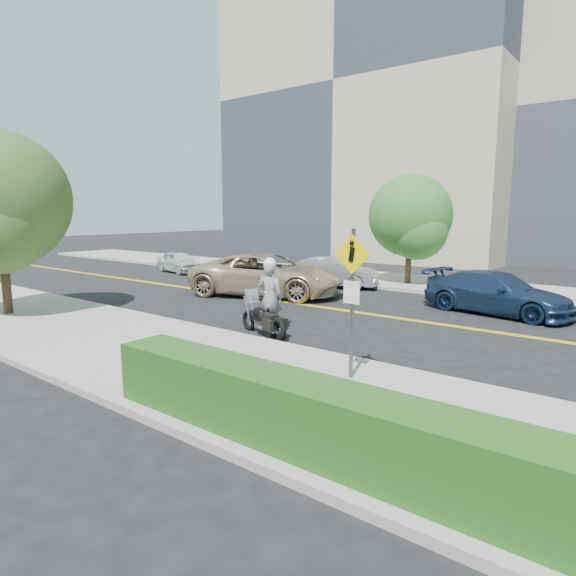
{
  "coord_description": "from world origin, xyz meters",
  "views": [
    {
      "loc": [
        8.92,
        -14.46,
        3.46
      ],
      "look_at": [
        0.16,
        -3.16,
        1.2
      ],
      "focal_mm": 30.0,
      "sensor_mm": 36.0,
      "label": 1
    }
  ],
  "objects_px": {
    "suv": "(267,275)",
    "parked_car_white": "(179,262)",
    "parked_car_silver": "(331,272)",
    "motorcyclist": "(270,295)",
    "motorcycle": "(263,314)",
    "parked_car_blue": "(497,293)",
    "pedestrian_sign": "(352,289)"
  },
  "relations": [
    {
      "from": "pedestrian_sign",
      "to": "parked_car_silver",
      "type": "height_order",
      "value": "pedestrian_sign"
    },
    {
      "from": "pedestrian_sign",
      "to": "motorcycle",
      "type": "distance_m",
      "value": 4.62
    },
    {
      "from": "motorcyclist",
      "to": "parked_car_silver",
      "type": "relative_size",
      "value": 0.51
    },
    {
      "from": "suv",
      "to": "parked_car_blue",
      "type": "xyz_separation_m",
      "value": [
        8.58,
        2.09,
        -0.16
      ]
    },
    {
      "from": "motorcyclist",
      "to": "parked_car_white",
      "type": "bearing_deg",
      "value": -48.64
    },
    {
      "from": "parked_car_blue",
      "to": "suv",
      "type": "bearing_deg",
      "value": 113.61
    },
    {
      "from": "suv",
      "to": "parked_car_silver",
      "type": "distance_m",
      "value": 3.61
    },
    {
      "from": "pedestrian_sign",
      "to": "parked_car_white",
      "type": "bearing_deg",
      "value": 150.2
    },
    {
      "from": "parked_car_silver",
      "to": "parked_car_white",
      "type": "bearing_deg",
      "value": 71.07
    },
    {
      "from": "motorcyclist",
      "to": "suv",
      "type": "xyz_separation_m",
      "value": [
        -4.06,
        4.66,
        -0.2
      ]
    },
    {
      "from": "parked_car_white",
      "to": "parked_car_silver",
      "type": "bearing_deg",
      "value": -74.2
    },
    {
      "from": "pedestrian_sign",
      "to": "suv",
      "type": "bearing_deg",
      "value": 139.27
    },
    {
      "from": "suv",
      "to": "parked_car_white",
      "type": "xyz_separation_m",
      "value": [
        -9.09,
        2.86,
        -0.27
      ]
    },
    {
      "from": "suv",
      "to": "motorcycle",
      "type": "bearing_deg",
      "value": -158.26
    },
    {
      "from": "pedestrian_sign",
      "to": "parked_car_blue",
      "type": "height_order",
      "value": "pedestrian_sign"
    },
    {
      "from": "motorcycle",
      "to": "parked_car_white",
      "type": "xyz_separation_m",
      "value": [
        -13.27,
        7.95,
        -0.02
      ]
    },
    {
      "from": "parked_car_white",
      "to": "parked_car_silver",
      "type": "xyz_separation_m",
      "value": [
        10.02,
        0.63,
        0.09
      ]
    },
    {
      "from": "pedestrian_sign",
      "to": "parked_car_blue",
      "type": "relative_size",
      "value": 0.61
    },
    {
      "from": "parked_car_white",
      "to": "parked_car_blue",
      "type": "relative_size",
      "value": 0.72
    },
    {
      "from": "pedestrian_sign",
      "to": "suv",
      "type": "xyz_separation_m",
      "value": [
        -8.16,
        7.02,
        -1.08
      ]
    },
    {
      "from": "parked_car_white",
      "to": "motorcycle",
      "type": "bearing_deg",
      "value": -108.73
    },
    {
      "from": "motorcyclist",
      "to": "parked_car_silver",
      "type": "distance_m",
      "value": 8.74
    },
    {
      "from": "parked_car_blue",
      "to": "motorcycle",
      "type": "bearing_deg",
      "value": 158.4
    },
    {
      "from": "motorcycle",
      "to": "parked_car_blue",
      "type": "distance_m",
      "value": 8.42
    },
    {
      "from": "pedestrian_sign",
      "to": "suv",
      "type": "height_order",
      "value": "pedestrian_sign"
    },
    {
      "from": "suv",
      "to": "parked_car_blue",
      "type": "relative_size",
      "value": 1.28
    },
    {
      "from": "motorcycle",
      "to": "parked_car_blue",
      "type": "relative_size",
      "value": 0.42
    },
    {
      "from": "pedestrian_sign",
      "to": "parked_car_white",
      "type": "relative_size",
      "value": 0.84
    },
    {
      "from": "parked_car_white",
      "to": "motorcyclist",
      "type": "bearing_deg",
      "value": -107.54
    },
    {
      "from": "parked_car_silver",
      "to": "parked_car_blue",
      "type": "height_order",
      "value": "parked_car_blue"
    },
    {
      "from": "suv",
      "to": "parked_car_white",
      "type": "distance_m",
      "value": 9.54
    },
    {
      "from": "pedestrian_sign",
      "to": "suv",
      "type": "distance_m",
      "value": 10.82
    }
  ]
}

